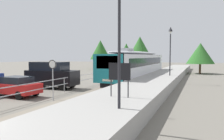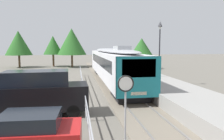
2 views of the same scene
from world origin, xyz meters
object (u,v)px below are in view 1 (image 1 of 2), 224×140
(platform_lamp_near_end, at_px, (119,17))
(parked_van_black, at_px, (52,75))
(commuter_train, at_px, (138,63))
(speed_limit_sign, at_px, (52,70))
(parked_hatchback_red, at_px, (15,86))
(platform_notice_board, at_px, (119,73))
(platform_lamp_mid_platform, at_px, (170,42))

(platform_lamp_near_end, bearing_deg, parked_van_black, 139.11)
(commuter_train, bearing_deg, parked_van_black, -119.19)
(parked_van_black, bearing_deg, commuter_train, 60.81)
(platform_lamp_near_end, height_order, parked_van_black, platform_lamp_near_end)
(speed_limit_sign, bearing_deg, platform_lamp_near_end, -31.93)
(parked_hatchback_red, bearing_deg, speed_limit_sign, -2.49)
(platform_notice_board, xyz_separation_m, parked_hatchback_red, (-8.98, 1.66, -1.40))
(speed_limit_sign, bearing_deg, parked_hatchback_red, 177.51)
(platform_notice_board, distance_m, speed_limit_sign, 5.63)
(platform_lamp_near_end, xyz_separation_m, parked_van_black, (-9.97, 8.63, -3.33))
(platform_lamp_mid_platform, height_order, platform_notice_board, platform_lamp_mid_platform)
(platform_lamp_near_end, height_order, speed_limit_sign, platform_lamp_near_end)
(platform_notice_board, relative_size, parked_hatchback_red, 0.44)
(platform_notice_board, height_order, parked_hatchback_red, platform_notice_board)
(speed_limit_sign, distance_m, parked_hatchback_red, 3.81)
(platform_lamp_mid_platform, bearing_deg, platform_notice_board, -93.50)
(platform_lamp_mid_platform, bearing_deg, platform_lamp_near_end, -90.00)
(platform_lamp_near_end, distance_m, parked_van_black, 13.60)
(platform_notice_board, relative_size, parked_van_black, 0.36)
(platform_notice_board, bearing_deg, commuter_train, 101.84)
(parked_van_black, bearing_deg, platform_notice_board, -34.37)
(commuter_train, height_order, parked_hatchback_red, commuter_train)
(platform_lamp_mid_platform, distance_m, parked_hatchback_red, 16.22)
(speed_limit_sign, height_order, parked_van_black, speed_limit_sign)
(platform_lamp_mid_platform, bearing_deg, speed_limit_sign, -116.70)
(commuter_train, height_order, platform_lamp_near_end, platform_lamp_near_end)
(commuter_train, xyz_separation_m, platform_lamp_near_end, (4.29, -18.80, 2.47))
(speed_limit_sign, bearing_deg, commuter_train, 82.42)
(commuter_train, relative_size, platform_lamp_mid_platform, 3.75)
(platform_notice_board, height_order, parked_van_black, platform_notice_board)
(platform_lamp_near_end, relative_size, parked_hatchback_red, 1.31)
(parked_van_black, bearing_deg, platform_lamp_mid_platform, 37.86)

